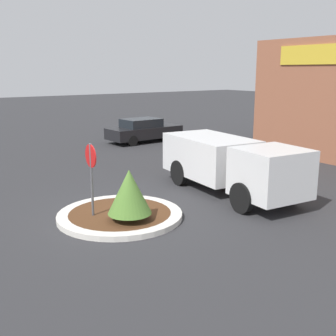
% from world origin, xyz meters
% --- Properties ---
extents(ground_plane, '(120.00, 120.00, 0.00)m').
position_xyz_m(ground_plane, '(0.00, 0.00, 0.00)').
color(ground_plane, '#2D2D30').
extents(traffic_island, '(3.70, 3.70, 0.16)m').
position_xyz_m(traffic_island, '(0.00, 0.00, 0.08)').
color(traffic_island, beige).
rests_on(traffic_island, ground_plane).
extents(stop_sign, '(0.67, 0.07, 2.28)m').
position_xyz_m(stop_sign, '(-0.25, -0.75, 1.57)').
color(stop_sign, '#4C4C51').
rests_on(stop_sign, ground_plane).
extents(island_shrub, '(1.24, 1.24, 1.46)m').
position_xyz_m(island_shrub, '(0.71, -0.07, 0.99)').
color(island_shrub, brown).
rests_on(island_shrub, traffic_island).
extents(utility_truck, '(6.18, 2.65, 1.95)m').
position_xyz_m(utility_truck, '(-0.06, 4.42, 1.13)').
color(utility_truck, silver).
rests_on(utility_truck, ground_plane).
extents(parked_sedan_black, '(2.04, 4.67, 1.43)m').
position_xyz_m(parked_sedan_black, '(-11.15, 7.77, 0.72)').
color(parked_sedan_black, black).
rests_on(parked_sedan_black, ground_plane).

